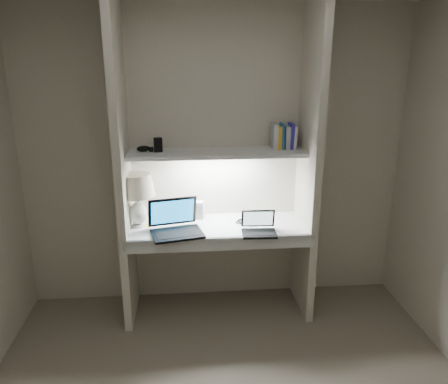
{
  "coord_description": "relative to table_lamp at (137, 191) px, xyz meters",
  "views": [
    {
      "loc": [
        -0.24,
        -2.08,
        2.09
      ],
      "look_at": [
        0.04,
        1.05,
        1.11
      ],
      "focal_mm": 35.0,
      "sensor_mm": 36.0,
      "label": 1
    }
  ],
  "objects": [
    {
      "name": "desk_apron",
      "position": [
        0.64,
        -0.3,
        -0.35
      ],
      "size": [
        1.46,
        0.03,
        0.1
      ],
      "primitive_type": "cube",
      "color": "silver",
      "rests_on": "desk"
    },
    {
      "name": "alcove_panel_right",
      "position": [
        1.37,
        -0.04,
        0.18
      ],
      "size": [
        0.06,
        0.55,
        2.5
      ],
      "primitive_type": "cube",
      "color": "beige",
      "rests_on": "floor"
    },
    {
      "name": "speaker",
      "position": [
        0.48,
        0.14,
        -0.22
      ],
      "size": [
        0.12,
        0.1,
        0.15
      ],
      "primitive_type": "cube",
      "rotation": [
        0.0,
        0.0,
        -0.24
      ],
      "color": "silver",
      "rests_on": "desk"
    },
    {
      "name": "sticky_note",
      "position": [
        0.06,
        0.0,
        -0.29
      ],
      "size": [
        0.08,
        0.08,
        0.0
      ],
      "primitive_type": "cube",
      "rotation": [
        0.0,
        0.0,
        0.13
      ],
      "color": "#D0E12F",
      "rests_on": "desk"
    },
    {
      "name": "cable_coil",
      "position": [
        0.86,
        0.02,
        -0.29
      ],
      "size": [
        0.1,
        0.1,
        0.01
      ],
      "primitive_type": "torus",
      "rotation": [
        0.0,
        0.0,
        0.05
      ],
      "color": "black",
      "rests_on": "desk"
    },
    {
      "name": "laptop_main",
      "position": [
        0.3,
        -0.16,
        -0.24
      ],
      "size": [
        0.45,
        0.41,
        0.26
      ],
      "rotation": [
        0.0,
        0.0,
        0.23
      ],
      "color": "black",
      "rests_on": "desk"
    },
    {
      "name": "desk",
      "position": [
        0.64,
        -0.04,
        -0.32
      ],
      "size": [
        1.4,
        0.55,
        0.04
      ],
      "primitive_type": "cube",
      "color": "white",
      "rests_on": "alcove_panel_left"
    },
    {
      "name": "shelf",
      "position": [
        0.64,
        0.05,
        0.28
      ],
      "size": [
        1.4,
        0.36,
        0.03
      ],
      "primitive_type": "cube",
      "color": "silver",
      "rests_on": "back_wall"
    },
    {
      "name": "strip_light",
      "position": [
        0.64,
        0.05,
        0.26
      ],
      "size": [
        0.6,
        0.04,
        0.02
      ],
      "primitive_type": "cube",
      "color": "white",
      "rests_on": "shelf"
    },
    {
      "name": "mouse",
      "position": [
        0.93,
        -0.05,
        -0.28
      ],
      "size": [
        0.09,
        0.06,
        0.03
      ],
      "primitive_type": "ellipsoid",
      "rotation": [
        0.0,
        0.0,
        -0.06
      ],
      "color": "black",
      "rests_on": "desk"
    },
    {
      "name": "laptop_netbook",
      "position": [
        0.95,
        -0.23,
        -0.26
      ],
      "size": [
        0.27,
        0.24,
        0.17
      ],
      "rotation": [
        0.0,
        0.0,
        -0.05
      ],
      "color": "black",
      "rests_on": "desk"
    },
    {
      "name": "shelf_gadget",
      "position": [
        0.07,
        0.08,
        0.32
      ],
      "size": [
        0.13,
        0.11,
        0.05
      ],
      "primitive_type": "ellipsoid",
      "rotation": [
        0.0,
        0.0,
        0.28
      ],
      "color": "black",
      "rests_on": "shelf"
    },
    {
      "name": "shelf_box",
      "position": [
        0.18,
        0.07,
        0.36
      ],
      "size": [
        0.07,
        0.06,
        0.11
      ],
      "primitive_type": "cube",
      "rotation": [
        0.0,
        0.0,
        0.17
      ],
      "color": "black",
      "rests_on": "shelf"
    },
    {
      "name": "back_wall",
      "position": [
        0.64,
        0.23,
        0.18
      ],
      "size": [
        3.2,
        0.01,
        2.5
      ],
      "primitive_type": "cube",
      "color": "beige",
      "rests_on": "floor"
    },
    {
      "name": "alcove_panel_left",
      "position": [
        -0.09,
        -0.04,
        0.18
      ],
      "size": [
        0.06,
        0.55,
        2.5
      ],
      "primitive_type": "cube",
      "color": "beige",
      "rests_on": "floor"
    },
    {
      "name": "table_lamp",
      "position": [
        0.0,
        0.0,
        0.0
      ],
      "size": [
        0.3,
        0.3,
        0.44
      ],
      "color": "white",
      "rests_on": "desk"
    },
    {
      "name": "book_row",
      "position": [
        1.19,
        0.12,
        0.4
      ],
      "size": [
        0.19,
        0.14,
        0.21
      ],
      "color": "white",
      "rests_on": "shelf"
    }
  ]
}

